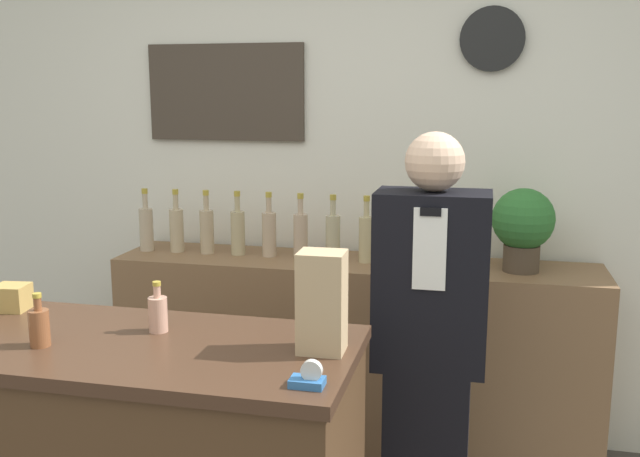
{
  "coord_description": "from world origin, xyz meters",
  "views": [
    {
      "loc": [
        0.71,
        -1.46,
        1.71
      ],
      "look_at": [
        0.12,
        1.07,
        1.21
      ],
      "focal_mm": 40.0,
      "sensor_mm": 36.0,
      "label": 1
    }
  ],
  "objects_px": {
    "shopkeeper": "(429,351)",
    "paper_bag": "(322,302)",
    "tape_dispenser": "(309,378)",
    "potted_plant": "(523,224)"
  },
  "relations": [
    {
      "from": "paper_bag",
      "to": "tape_dispenser",
      "type": "distance_m",
      "value": 0.29
    },
    {
      "from": "paper_bag",
      "to": "tape_dispenser",
      "type": "bearing_deg",
      "value": -84.65
    },
    {
      "from": "shopkeeper",
      "to": "tape_dispenser",
      "type": "bearing_deg",
      "value": -107.63
    },
    {
      "from": "shopkeeper",
      "to": "potted_plant",
      "type": "distance_m",
      "value": 0.85
    },
    {
      "from": "potted_plant",
      "to": "tape_dispenser",
      "type": "xyz_separation_m",
      "value": [
        -0.59,
        -1.49,
        -0.16
      ]
    },
    {
      "from": "paper_bag",
      "to": "tape_dispenser",
      "type": "relative_size",
      "value": 3.33
    },
    {
      "from": "tape_dispenser",
      "to": "shopkeeper",
      "type": "bearing_deg",
      "value": 72.37
    },
    {
      "from": "shopkeeper",
      "to": "paper_bag",
      "type": "relative_size",
      "value": 5.27
    },
    {
      "from": "shopkeeper",
      "to": "potted_plant",
      "type": "relative_size",
      "value": 4.29
    },
    {
      "from": "paper_bag",
      "to": "tape_dispenser",
      "type": "xyz_separation_m",
      "value": [
        0.02,
        -0.26,
        -0.13
      ]
    }
  ]
}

